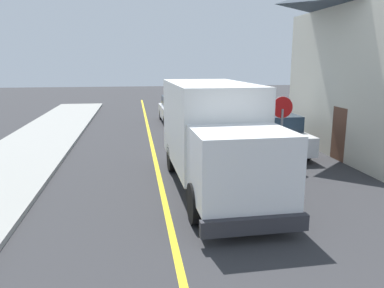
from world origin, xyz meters
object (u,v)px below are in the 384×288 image
at_px(stop_sign, 282,118).
at_px(parked_van_across, 276,135).
at_px(parked_car_mid, 175,110).
at_px(box_truck, 214,132).
at_px(parked_car_near, 204,128).

bearing_deg(stop_sign, parked_van_across, 72.83).
xyz_separation_m(parked_car_mid, parked_van_across, (3.37, -8.95, 0.00)).
height_order(box_truck, stop_sign, box_truck).
bearing_deg(parked_car_near, parked_car_mid, 95.06).
height_order(box_truck, parked_car_near, box_truck).
bearing_deg(parked_car_mid, parked_van_across, -69.38).
xyz_separation_m(box_truck, stop_sign, (2.84, 1.68, 0.09)).
relative_size(parked_car_mid, parked_van_across, 1.01).
height_order(parked_van_across, stop_sign, stop_sign).
relative_size(box_truck, parked_car_mid, 1.63).
bearing_deg(box_truck, parked_car_near, 82.25).
bearing_deg(parked_van_across, stop_sign, -107.17).
distance_m(parked_car_near, stop_sign, 4.95).
xyz_separation_m(parked_car_mid, stop_sign, (2.62, -11.34, 1.06)).
bearing_deg(box_truck, stop_sign, 30.64).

